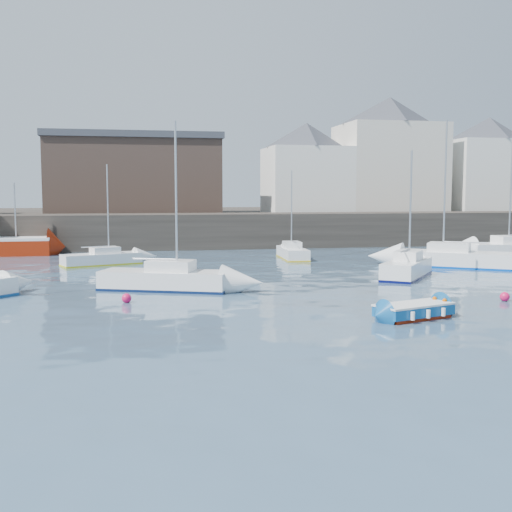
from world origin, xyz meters
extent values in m
plane|color=#2D4760|center=(0.00, 0.00, 0.00)|extent=(220.00, 220.00, 0.00)
cube|color=#28231E|center=(0.00, 35.00, 1.50)|extent=(90.00, 5.00, 3.00)
cube|color=#28231E|center=(0.00, 53.00, 1.40)|extent=(90.00, 32.00, 2.80)
cube|color=beige|center=(20.00, 42.00, 7.30)|extent=(10.00, 8.00, 9.00)
pyramid|color=#3A3D44|center=(20.00, 42.00, 13.20)|extent=(13.36, 13.36, 2.80)
cube|color=white|center=(31.00, 41.50, 6.55)|extent=(9.00, 7.00, 7.50)
pyramid|color=#3A3D44|center=(31.00, 41.50, 11.53)|extent=(11.88, 11.88, 2.45)
cube|color=white|center=(11.00, 41.50, 6.05)|extent=(8.00, 7.00, 6.50)
pyramid|color=#3A3D44|center=(11.00, 41.50, 10.53)|extent=(11.14, 11.14, 2.45)
cube|color=#3D2D26|center=(-6.00, 43.00, 6.30)|extent=(16.00, 10.00, 7.00)
cube|color=#3A3D44|center=(-6.00, 43.00, 10.10)|extent=(16.40, 10.40, 0.60)
cube|color=maroon|center=(4.14, 1.64, 0.07)|extent=(3.04, 2.02, 0.14)
cube|color=#0F5292|center=(4.14, 1.64, 0.33)|extent=(3.33, 2.25, 0.39)
cube|color=white|center=(4.14, 1.64, 0.56)|extent=(3.39, 2.29, 0.07)
cube|color=white|center=(4.14, 1.64, 0.39)|extent=(2.62, 1.67, 0.35)
cube|color=tan|center=(4.14, 1.64, 0.48)|extent=(0.51, 0.94, 0.05)
cylinder|color=white|center=(3.15, 2.10, 0.31)|extent=(0.16, 0.16, 0.31)
cylinder|color=white|center=(3.64, 0.67, 0.31)|extent=(0.16, 0.16, 0.31)
cylinder|color=white|center=(3.89, 2.36, 0.31)|extent=(0.16, 0.16, 0.31)
cylinder|color=white|center=(4.39, 0.93, 0.31)|extent=(0.16, 0.16, 0.31)
cylinder|color=white|center=(4.64, 2.62, 0.31)|extent=(0.16, 0.16, 0.31)
cylinder|color=white|center=(5.13, 1.18, 0.31)|extent=(0.16, 0.16, 0.31)
cylinder|color=silver|center=(-15.22, 31.50, 3.48)|extent=(0.11, 0.11, 4.22)
cube|color=white|center=(-4.85, 10.90, 0.48)|extent=(6.68, 4.27, 0.96)
cube|color=#0B183D|center=(-4.85, 10.90, 0.06)|extent=(6.75, 4.31, 0.13)
cube|color=white|center=(-4.56, 10.78, 1.22)|extent=(2.64, 2.25, 0.53)
cylinder|color=silver|center=(-4.26, 10.67, 4.63)|extent=(0.11, 0.11, 7.34)
cube|color=white|center=(8.99, 12.99, 0.49)|extent=(4.70, 5.36, 0.98)
cube|color=#06093E|center=(8.99, 12.99, 0.07)|extent=(4.75, 5.42, 0.13)
cube|color=white|center=(9.16, 13.21, 1.25)|extent=(2.20, 2.30, 0.54)
cylinder|color=silver|center=(9.32, 13.42, 4.10)|extent=(0.11, 0.11, 6.25)
cube|color=white|center=(14.21, 17.16, 0.51)|extent=(7.38, 6.13, 1.02)
cube|color=#0040B4|center=(14.21, 17.16, 0.07)|extent=(7.46, 6.19, 0.14)
cube|color=white|center=(13.91, 17.37, 1.30)|extent=(3.12, 2.92, 0.57)
cylinder|color=silver|center=(13.61, 17.58, 5.25)|extent=(0.11, 0.11, 8.46)
cube|color=white|center=(5.19, 24.38, 0.40)|extent=(1.85, 4.99, 0.80)
cube|color=gold|center=(5.19, 24.38, 0.05)|extent=(1.87, 5.04, 0.11)
cube|color=white|center=(5.21, 24.62, 1.03)|extent=(1.27, 1.78, 0.45)
cylinder|color=silver|center=(5.22, 24.87, 3.63)|extent=(0.09, 0.09, 5.65)
cylinder|color=silver|center=(21.65, 22.72, 5.56)|extent=(0.11, 0.11, 9.09)
cube|color=white|center=(-8.41, 22.91, 0.39)|extent=(5.42, 3.38, 0.78)
cube|color=yellow|center=(-8.41, 22.91, 0.05)|extent=(5.47, 3.42, 0.10)
cube|color=white|center=(-8.17, 23.01, 0.99)|extent=(2.13, 1.80, 0.43)
cylinder|color=silver|center=(-7.93, 23.10, 3.75)|extent=(0.09, 0.09, 5.94)
sphere|color=#DB124F|center=(-6.72, 7.49, 0.00)|extent=(0.43, 0.43, 0.43)
sphere|color=#DB124F|center=(9.89, 4.62, 0.00)|extent=(0.43, 0.43, 0.43)
sphere|color=#DB124F|center=(-3.00, 16.31, 0.00)|extent=(0.39, 0.39, 0.39)
camera|label=1|loc=(-6.54, -21.01, 4.83)|focal=45.00mm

